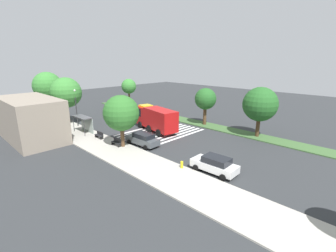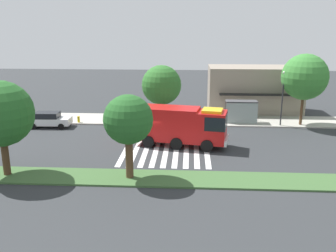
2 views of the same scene
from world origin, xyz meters
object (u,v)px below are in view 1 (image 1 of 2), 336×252
Objects in this scene: fire_truck at (155,118)px; median_tree_west at (205,99)px; parked_car_mid at (143,139)px; sidewalk_tree_east at (66,93)px; sidewalk_tree_west at (121,113)px; sidewalk_tree_far_east at (47,86)px; bench_near_shelter at (99,135)px; fire_hydrant at (182,165)px; median_tree_center at (129,86)px; bus_stop_shelter at (85,121)px; bench_west_of_shelter at (117,142)px; parked_car_west at (215,164)px; street_lamp at (76,105)px; median_tree_far_west at (260,104)px.

median_tree_west reaches higher than fire_truck.
sidewalk_tree_east is at bearing 4.84° from parked_car_mid.
parked_car_mid is 0.74× the size of sidewalk_tree_west.
sidewalk_tree_far_east is (23.45, -0.00, 1.48)m from sidewalk_tree_west.
bench_near_shelter is 14.41m from fire_hydrant.
median_tree_center reaches higher than median_tree_west.
parked_car_mid is 8.34m from fire_hydrant.
sidewalk_tree_far_east is 33.30m from fire_hydrant.
sidewalk_tree_far_east is at bearing -1.63° from bus_stop_shelter.
sidewalk_tree_east is at bearing -1.64° from bench_west_of_shelter.
sidewalk_tree_far_east is (8.00, -0.00, 0.45)m from sidewalk_tree_east.
bus_stop_shelter is (10.22, 2.62, 1.03)m from parked_car_mid.
bench_west_of_shelter is (12.93, 2.62, -0.27)m from parked_car_west.
median_tree_west is (-24.57, -15.74, -1.47)m from sidewalk_tree_far_east.
fire_truck is 14.13m from fire_hydrant.
sidewalk_tree_west reaches higher than fire_hydrant.
bench_near_shelter is 19.23m from sidewalk_tree_far_east.
street_lamp is at bearing -3.78° from bench_west_of_shelter.
sidewalk_tree_east is (14.70, -0.42, 4.83)m from bench_west_of_shelter.
median_tree_center is (29.93, -0.00, 0.14)m from median_tree_far_west.
median_tree_west is at bearing -92.13° from parked_car_mid.
sidewalk_tree_east reaches higher than street_lamp.
parked_car_west is at bearing -171.30° from bench_near_shelter.
bench_near_shelter is 22.26m from median_tree_center.
sidewalk_tree_far_east is 29.22m from median_tree_west.
street_lamp reaches higher than parked_car_mid.
sidewalk_tree_far_east reaches higher than bench_west_of_shelter.
parked_car_mid is at bearing 134.23° from fire_truck.
street_lamp is at bearing 47.04° from median_tree_west.
parked_car_west is 2.89× the size of bench_near_shelter.
parked_car_west reaches higher than bench_west_of_shelter.
median_tree_far_west reaches higher than fire_hydrant.
median_tree_far_west is at bearing -138.24° from fire_truck.
median_tree_center is at bearing -103.54° from sidewalk_tree_far_east.
median_tree_far_west is (-12.83, -7.91, 2.69)m from fire_truck.
fire_truck is 15.82m from parked_car_west.
bench_west_of_shelter is 25.24m from median_tree_center.
median_tree_far_west is (-33.72, -15.74, -1.15)m from sidewalk_tree_far_east.
bench_west_of_shelter is 15.48m from sidewalk_tree_east.
bus_stop_shelter is at bearing 2.84° from fire_hydrant.
sidewalk_tree_west is 9.24× the size of fire_hydrant.
bench_near_shelter is at bearing 6.64° from parked_car_west.
parked_car_west is 0.72× the size of median_tree_center.
street_lamp is at bearing 33.21° from median_tree_far_west.
median_tree_center reaches higher than fire_truck.
bus_stop_shelter is 5.00× the size of fire_hydrant.
parked_car_mid is 0.79× the size of median_tree_west.
street_lamp is (14.42, 1.80, 2.82)m from parked_car_mid.
median_tree_west is (-14.29, -15.34, 0.72)m from street_lamp.
bus_stop_shelter is 2.19× the size of bench_near_shelter.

